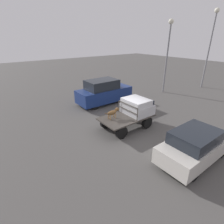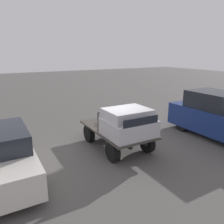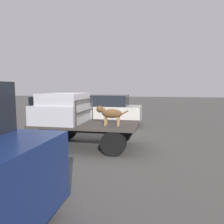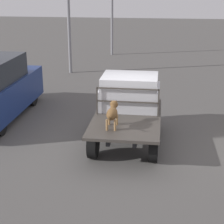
{
  "view_description": "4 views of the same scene",
  "coord_description": "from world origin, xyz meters",
  "views": [
    {
      "loc": [
        -6.9,
        -7.62,
        5.57
      ],
      "look_at": [
        -0.95,
        0.31,
        1.27
      ],
      "focal_mm": 28.0,
      "sensor_mm": 36.0,
      "label": 1
    },
    {
      "loc": [
        7.53,
        -4.48,
        3.94
      ],
      "look_at": [
        -0.95,
        0.31,
        1.27
      ],
      "focal_mm": 35.0,
      "sensor_mm": 36.0,
      "label": 2
    },
    {
      "loc": [
        -2.29,
        7.08,
        2.06
      ],
      "look_at": [
        -0.95,
        0.31,
        1.27
      ],
      "focal_mm": 35.0,
      "sensor_mm": 36.0,
      "label": 3
    },
    {
      "loc": [
        -10.16,
        -0.91,
        4.52
      ],
      "look_at": [
        -0.95,
        0.31,
        1.27
      ],
      "focal_mm": 60.0,
      "sensor_mm": 36.0,
      "label": 4
    }
  ],
  "objects": [
    {
      "name": "truck_cab",
      "position": [
        0.88,
        0.0,
        1.31
      ],
      "size": [
        1.58,
        1.81,
        1.02
      ],
      "color": "#B7B7BC",
      "rests_on": "flatbed_truck"
    },
    {
      "name": "flatbed_truck",
      "position": [
        0.0,
        0.0,
        0.59
      ],
      "size": [
        3.51,
        1.93,
        0.83
      ],
      "color": "black",
      "rests_on": "ground"
    },
    {
      "name": "ground_plane",
      "position": [
        0.0,
        0.0,
        0.0
      ],
      "size": [
        80.0,
        80.0,
        0.0
      ],
      "primitive_type": "plane",
      "color": "#514F4C"
    },
    {
      "name": "dog",
      "position": [
        -0.87,
        0.31,
        1.23
      ],
      "size": [
        1.08,
        0.29,
        0.67
      ],
      "rotation": [
        0.0,
        0.0,
        0.26
      ],
      "color": "#9E7547",
      "rests_on": "flatbed_truck"
    },
    {
      "name": "truck_headboard",
      "position": [
        0.06,
        0.0,
        1.38
      ],
      "size": [
        0.04,
        1.81,
        0.82
      ],
      "color": "#3D3833",
      "rests_on": "flatbed_truck"
    }
  ]
}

